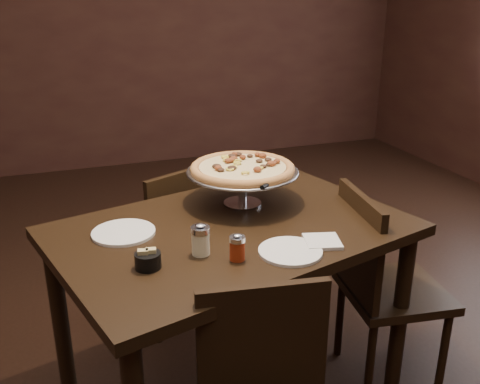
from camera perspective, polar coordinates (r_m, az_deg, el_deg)
name	(u,v)px	position (r m, az deg, el deg)	size (l,w,h in m)	color
room	(249,66)	(1.92, 0.92, 13.29)	(6.04, 7.04, 2.84)	black
dining_table	(232,251)	(2.08, -0.83, -6.34)	(1.48, 1.17, 0.81)	black
pizza_stand	(242,169)	(2.18, 0.27, 2.48)	(0.46, 0.46, 0.19)	silver
parmesan_shaker	(201,240)	(1.80, -4.23, -5.10)	(0.06, 0.06, 0.11)	#F8F2C1
pepper_flake_shaker	(237,247)	(1.77, -0.30, -5.94)	(0.05, 0.05, 0.09)	maroon
packet_caddy	(148,260)	(1.75, -9.81, -7.14)	(0.08, 0.08, 0.07)	black
napkin_stack	(322,242)	(1.92, 8.77, -5.24)	(0.12, 0.12, 0.01)	white
plate_left	(124,232)	(2.01, -12.32, -4.24)	(0.23, 0.23, 0.01)	white
plate_near	(290,251)	(1.84, 5.39, -6.32)	(0.22, 0.22, 0.01)	white
serving_spatula	(269,184)	(2.03, 3.09, 0.85)	(0.16, 0.16, 0.02)	silver
chair_far	(169,240)	(2.72, -7.55, -5.15)	(0.53, 0.53, 0.86)	black
chair_side	(380,281)	(2.39, 14.74, -9.14)	(0.47, 0.47, 0.89)	black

